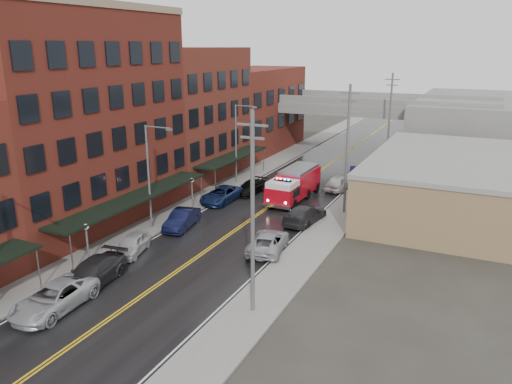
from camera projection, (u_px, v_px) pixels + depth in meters
The scene contains 31 objects.
road at pixel (252, 218), 45.68m from camera, with size 11.00×160.00×0.02m, color black.
sidewalk_left at pixel (185, 207), 48.63m from camera, with size 3.00×160.00×0.15m, color slate.
sidewalk_right at pixel (329, 230), 42.69m from camera, with size 3.00×160.00×0.15m, color slate.
curb_left at pixel (199, 209), 47.96m from camera, with size 0.30×160.00×0.15m, color gray.
curb_right at pixel (311, 227), 43.36m from camera, with size 0.30×160.00×0.15m, color gray.
brick_building_b at pixel (76, 122), 42.47m from camera, with size 9.00×20.00×18.00m, color #561A16.
brick_building_c at pixel (188, 114), 58.08m from camera, with size 9.00×15.00×15.00m, color maroon.
brick_building_far at pixel (253, 110), 73.70m from camera, with size 9.00×20.00×12.00m, color maroon.
tan_building at pixel (450, 186), 47.14m from camera, with size 14.00×22.00×5.00m, color #94794F.
right_far_block at pixel (484, 126), 71.94m from camera, with size 18.00×30.00×8.00m, color slate.
awning_1 at pixel (136, 198), 41.81m from camera, with size 2.60×18.00×3.09m.
awning_2 at pixel (233, 157), 57.00m from camera, with size 2.60×13.00×3.09m.
globe_lamp_1 at pixel (87, 235), 35.48m from camera, with size 0.44×0.44×3.12m.
globe_lamp_2 at pixel (192, 186), 47.63m from camera, with size 0.44×0.44×3.12m.
street_lamp_1 at pixel (151, 171), 41.67m from camera, with size 2.64×0.22×9.00m.
street_lamp_2 at pixel (238, 139), 55.56m from camera, with size 2.64×0.22×9.00m.
utility_pole_0 at pixel (253, 212), 27.94m from camera, with size 1.80×0.24×12.00m.
utility_pole_1 at pixel (347, 148), 45.30m from camera, with size 1.80×0.24×12.00m.
utility_pole_2 at pixel (389, 119), 62.66m from camera, with size 1.80×0.24×12.00m.
overpass at pixel (348, 112), 71.76m from camera, with size 40.00×10.00×7.50m.
fire_truck at pixel (294, 184), 50.68m from camera, with size 3.60×8.64×3.13m.
parked_car_left_2 at pixel (54, 298), 29.75m from camera, with size 2.65×5.75×1.60m, color #ABAEB3.
parked_car_left_3 at pixel (92, 273), 32.85m from camera, with size 2.35×5.77×1.68m, color black.
parked_car_left_4 at pixel (132, 244), 37.90m from camera, with size 1.72×4.28×1.46m, color #B7B7B7.
parked_car_left_5 at pixel (182, 219), 43.14m from camera, with size 1.69×4.85×1.60m, color black.
parked_car_left_6 at pixel (221, 195), 50.28m from camera, with size 2.54×5.52×1.53m, color #13214A.
parked_car_left_7 at pixel (251, 187), 53.15m from camera, with size 1.93×4.75×1.38m, color black.
parked_car_right_0 at pixel (268, 242), 38.32m from camera, with size 2.54×5.51×1.53m, color #9D9FA5.
parked_car_right_1 at pixel (305, 214), 44.38m from camera, with size 2.29×5.63×1.63m, color #29292C.
parked_car_right_2 at pixel (340, 182), 54.51m from camera, with size 1.95×4.85×1.65m, color #BDBDBD.
parked_car_right_3 at pixel (357, 171), 59.61m from camera, with size 1.57×4.50×1.48m, color black.
Camera 1 is at (18.62, -8.88, 15.31)m, focal length 35.00 mm.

